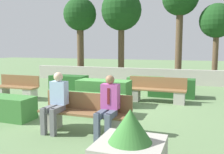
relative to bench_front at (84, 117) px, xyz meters
name	(u,v)px	position (x,y,z in m)	size (l,w,h in m)	color
ground_plane	(102,105)	(-0.59, 2.54, -0.35)	(60.00, 60.00, 0.00)	#607F51
perimeter_wall	(141,75)	(-0.59, 8.20, 0.04)	(12.85, 0.30, 0.78)	#ADA89E
bench_front	(84,117)	(0.00, 0.00, 0.00)	(2.16, 0.49, 0.87)	brown
bench_left_side	(156,92)	(1.03, 3.63, 0.00)	(2.03, 0.48, 0.87)	brown
bench_right_side	(16,90)	(-4.01, 2.46, -0.02)	(1.74, 0.48, 0.87)	brown
person_seated_man	(108,104)	(0.64, -0.15, 0.39)	(0.38, 0.63, 1.33)	#515B70
person_seated_woman	(56,99)	(-0.63, -0.14, 0.40)	(0.38, 0.63, 1.35)	slate
hedge_block_near_left	(9,108)	(-2.33, 0.23, -0.04)	(1.32, 0.68, 0.61)	#3D7A38
hedge_block_near_right	(172,88)	(1.43, 4.77, 0.01)	(1.74, 0.67, 0.72)	#235623
hedge_block_mid_left	(89,104)	(-0.55, 1.45, -0.06)	(2.05, 0.73, 0.57)	#3D7A38
hedge_block_mid_right	(104,92)	(-0.58, 2.67, 0.06)	(1.76, 0.76, 0.83)	#3D7A38
hedge_block_far_left	(69,82)	(-3.26, 5.06, -0.04)	(1.69, 0.75, 0.63)	#235623
hedge_block_far_right	(145,83)	(0.12, 6.10, -0.07)	(1.55, 0.87, 0.57)	#3D7A38
planter_corner_left	(130,150)	(1.53, -1.62, 0.07)	(0.98, 0.98, 1.04)	#ADA89E
tree_leftmost	(80,17)	(-4.85, 9.45, 3.48)	(2.07, 2.07, 5.02)	brown
tree_center_left	(121,11)	(-2.27, 9.95, 3.75)	(2.47, 2.47, 5.41)	brown
tree_center_right	(180,0)	(1.23, 9.73, 4.16)	(2.02, 2.02, 5.69)	brown
tree_rightmost	(217,22)	(3.17, 9.58, 2.89)	(1.82, 1.82, 4.23)	brown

